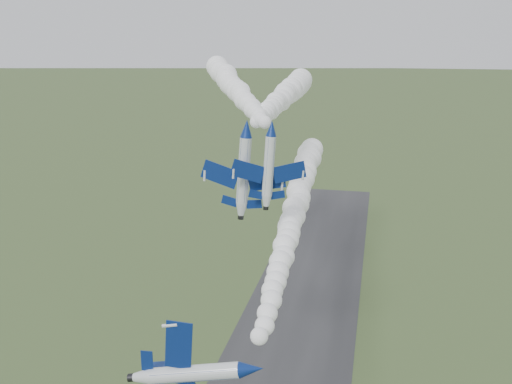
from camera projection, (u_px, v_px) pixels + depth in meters
jet_lead at (252, 370)px, 50.70m from camera, size 3.47×12.96×10.54m
smoke_trail_jet_lead at (294, 212)px, 86.24m from camera, size 8.86×69.65×4.62m
jet_pair_left at (246, 128)px, 74.69m from camera, size 11.40×13.76×3.44m
smoke_trail_jet_pair_left at (284, 96)px, 104.48m from camera, size 6.13×56.72×5.27m
jet_pair_right at (272, 128)px, 73.01m from camera, size 9.99×11.48×2.98m
smoke_trail_jet_pair_right at (235, 87)px, 106.40m from camera, size 29.32×63.16×5.16m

